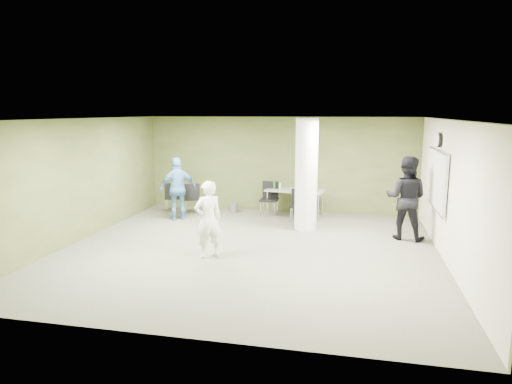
% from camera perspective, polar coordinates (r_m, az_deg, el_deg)
% --- Properties ---
extents(floor, '(8.00, 8.00, 0.00)m').
position_cam_1_polar(floor, '(9.97, -0.85, -7.20)').
color(floor, '#545442').
rests_on(floor, ground).
extents(ceiling, '(8.00, 8.00, 0.00)m').
position_cam_1_polar(ceiling, '(9.52, -0.90, 9.11)').
color(ceiling, white).
rests_on(ceiling, wall_back).
extents(wall_back, '(8.00, 2.80, 0.02)m').
position_cam_1_polar(wall_back, '(13.53, 2.99, 3.44)').
color(wall_back, '#424E25').
rests_on(wall_back, floor).
extents(wall_left, '(0.02, 8.00, 2.80)m').
position_cam_1_polar(wall_left, '(11.24, -21.15, 1.42)').
color(wall_left, '#424E25').
rests_on(wall_left, floor).
extents(wall_right_cream, '(0.02, 8.00, 2.80)m').
position_cam_1_polar(wall_right_cream, '(9.57, 23.13, -0.12)').
color(wall_right_cream, beige).
rests_on(wall_right_cream, floor).
extents(column, '(0.56, 0.56, 2.80)m').
position_cam_1_polar(column, '(11.44, 6.31, 2.17)').
color(column, silver).
rests_on(column, floor).
extents(whiteboard, '(0.05, 2.30, 1.30)m').
position_cam_1_polar(whiteboard, '(10.71, 21.59, 1.53)').
color(whiteboard, silver).
rests_on(whiteboard, wall_right_cream).
extents(wall_clock, '(0.06, 0.32, 0.32)m').
position_cam_1_polar(wall_clock, '(10.63, 21.89, 6.07)').
color(wall_clock, black).
rests_on(wall_clock, wall_right_cream).
extents(folding_table, '(1.70, 0.91, 1.02)m').
position_cam_1_polar(folding_table, '(12.93, 4.82, 0.08)').
color(folding_table, gray).
rests_on(folding_table, floor).
extents(wastebasket, '(0.24, 0.24, 0.28)m').
position_cam_1_polar(wastebasket, '(13.51, -2.80, -1.98)').
color(wastebasket, '#4C4C4C').
rests_on(wastebasket, floor).
extents(chair_back_left, '(0.57, 0.57, 0.91)m').
position_cam_1_polar(chair_back_left, '(13.59, -10.37, -0.39)').
color(chair_back_left, black).
rests_on(chair_back_left, floor).
extents(chair_back_right, '(0.59, 0.59, 0.92)m').
position_cam_1_polar(chair_back_right, '(13.31, -7.99, -0.51)').
color(chair_back_right, black).
rests_on(chair_back_right, floor).
extents(chair_table_left, '(0.49, 0.49, 0.98)m').
position_cam_1_polar(chair_table_left, '(13.00, 1.72, -0.50)').
color(chair_table_left, black).
rests_on(chair_table_left, floor).
extents(chair_table_right, '(0.44, 0.44, 0.86)m').
position_cam_1_polar(chair_table_right, '(12.47, 5.34, -1.34)').
color(chair_table_right, black).
rests_on(chair_table_right, floor).
extents(woman_white, '(0.69, 0.66, 1.59)m').
position_cam_1_polar(woman_white, '(9.32, -6.00, -3.42)').
color(woman_white, white).
rests_on(woman_white, floor).
extents(man_black, '(1.09, 0.94, 1.95)m').
position_cam_1_polar(man_black, '(11.12, 18.23, -0.72)').
color(man_black, black).
rests_on(man_black, floor).
extents(man_blue, '(1.08, 0.92, 1.73)m').
position_cam_1_polar(man_blue, '(12.66, -9.72, 0.40)').
color(man_blue, teal).
rests_on(man_blue, floor).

